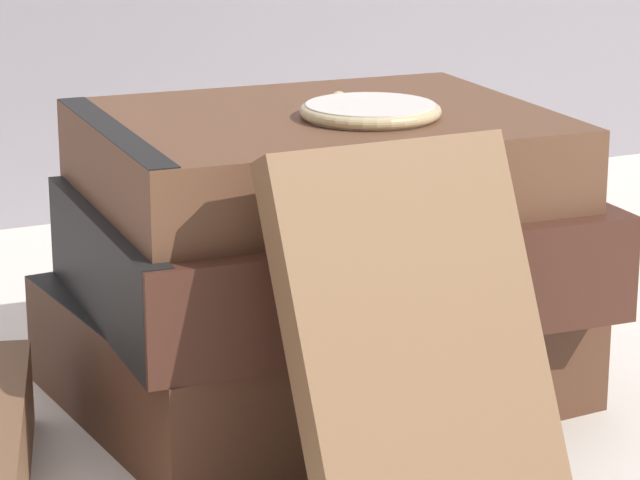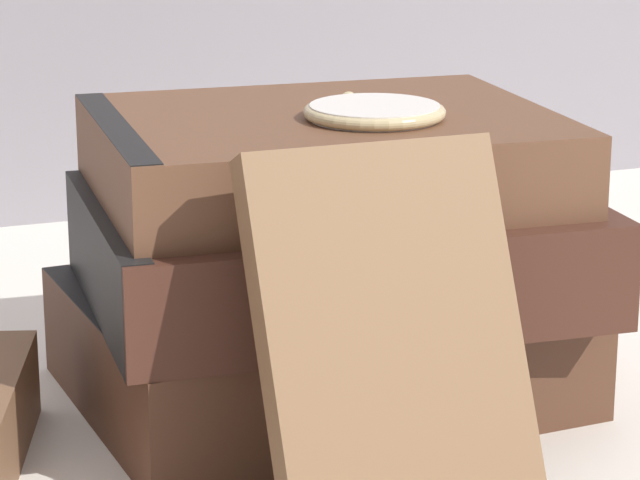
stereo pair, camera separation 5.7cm
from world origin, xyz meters
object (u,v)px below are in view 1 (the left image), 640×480
pocket_watch (370,111)px  book_flat_bottom (300,344)px  book_flat_top (307,155)px  book_flat_middle (317,247)px  book_leaning_front (420,357)px

pocket_watch → book_flat_bottom: bearing=134.6°
book_flat_bottom → book_flat_top: book_flat_top is taller
pocket_watch → book_flat_middle: bearing=149.3°
book_flat_middle → book_leaning_front: size_ratio=1.57×
book_flat_bottom → book_flat_top: size_ratio=1.08×
book_flat_middle → book_flat_top: 0.04m
book_leaning_front → pocket_watch: book_leaning_front is taller
book_flat_middle → book_flat_top: book_flat_top is taller
book_flat_top → pocket_watch: pocket_watch is taller
book_flat_middle → book_flat_bottom: bearing=109.1°
book_leaning_front → book_flat_middle: bearing=81.9°
book_flat_middle → book_flat_top: bearing=111.1°
book_flat_middle → book_flat_top: size_ratio=1.08×
book_flat_bottom → book_leaning_front: size_ratio=1.56×
book_flat_bottom → book_flat_top: 0.09m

